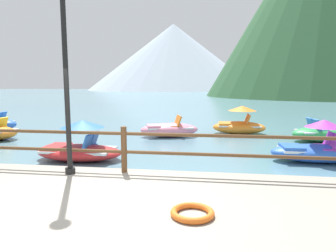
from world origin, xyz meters
TOP-DOWN VIEW (x-y plane):
  - ground_plane at (0.00, 40.00)m, footprint 200.00×200.00m
  - dock_railing at (0.00, 1.55)m, footprint 23.92×0.12m
  - lamp_post at (-1.06, 1.28)m, footprint 0.28×0.28m
  - life_ring at (1.53, -0.36)m, footprint 0.61×0.61m
  - pedal_boat_0 at (-2.06, 3.88)m, footprint 2.55×1.33m
  - pedal_boat_1 at (-0.01, 8.23)m, footprint 2.69×1.81m
  - pedal_boat_4 at (3.00, 9.40)m, footprint 2.32×1.31m
  - pedal_boat_5 at (4.79, 4.64)m, footprint 2.63×1.18m
  - pedal_boat_6 at (6.03, 7.96)m, footprint 2.51×1.61m
  - distant_peak at (-14.15, 120.35)m, footprint 68.80×68.80m

SIDE VIEW (x-z plane):
  - ground_plane at x=0.00m, z-range 0.00..0.00m
  - pedal_boat_1 at x=-0.01m, z-range -0.14..0.75m
  - pedal_boat_6 at x=6.03m, z-range -0.14..0.77m
  - pedal_boat_5 at x=4.79m, z-range -0.23..0.99m
  - pedal_boat_0 at x=-2.06m, z-range -0.21..0.97m
  - pedal_boat_4 at x=3.00m, z-range -0.20..1.05m
  - life_ring at x=1.53m, z-range 0.40..0.49m
  - dock_railing at x=0.00m, z-range 0.51..1.46m
  - lamp_post at x=-1.06m, z-range 0.84..5.28m
  - distant_peak at x=-14.15m, z-range 0.00..26.48m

